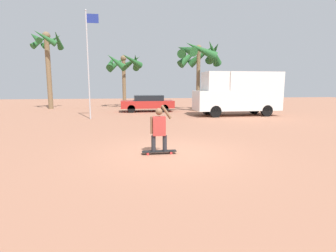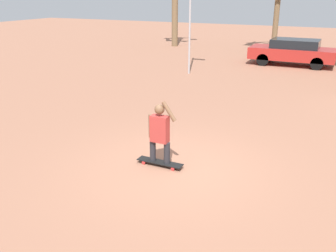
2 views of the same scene
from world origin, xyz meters
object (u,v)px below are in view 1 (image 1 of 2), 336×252
object	(u,v)px
palm_tree_center_background	(124,63)
flagpole	(89,59)
camper_van	(239,92)
palm_tree_far_left	(47,48)
palm_tree_near_van	(198,54)
parked_car_red	(148,103)
person_skateboarder	(159,127)
skateboard	(159,151)

from	to	relation	value
palm_tree_center_background	flagpole	distance (m)	10.12
camper_van	palm_tree_far_left	size ratio (longest dim) A/B	0.85
palm_tree_near_van	palm_tree_far_left	world-z (taller)	palm_tree_far_left
palm_tree_near_van	flagpole	bearing A→B (deg)	-153.55
parked_car_red	palm_tree_near_van	world-z (taller)	palm_tree_near_van
person_skateboarder	parked_car_red	world-z (taller)	person_skateboarder
parked_car_red	palm_tree_center_background	distance (m)	6.76
palm_tree_center_background	camper_van	bearing A→B (deg)	-48.03
palm_tree_far_left	camper_van	bearing A→B (deg)	-28.17
parked_car_red	palm_tree_center_background	size ratio (longest dim) A/B	0.80
camper_van	palm_tree_near_van	world-z (taller)	palm_tree_near_van
camper_van	palm_tree_center_background	world-z (taller)	palm_tree_center_background
skateboard	palm_tree_near_van	world-z (taller)	palm_tree_near_van
skateboard	camper_van	size ratio (longest dim) A/B	0.18
palm_tree_near_van	palm_tree_far_left	bearing A→B (deg)	161.23
parked_car_red	palm_tree_far_left	xyz separation A→B (m)	(-9.10, 4.22, 4.99)
person_skateboarder	skateboard	bearing A→B (deg)	-0.00
palm_tree_near_van	palm_tree_center_background	world-z (taller)	palm_tree_near_van
person_skateboarder	flagpole	bearing A→B (deg)	108.85
person_skateboarder	camper_van	distance (m)	12.70
skateboard	palm_tree_center_background	bearing A→B (deg)	93.45
camper_van	flagpole	distance (m)	10.87
skateboard	person_skateboarder	xyz separation A→B (m)	(-0.00, 0.00, 0.79)
skateboard	camper_van	bearing A→B (deg)	55.05
skateboard	palm_tree_center_background	size ratio (longest dim) A/B	0.20
camper_van	palm_tree_center_background	xyz separation A→B (m)	(-8.45, 9.39, 2.77)
person_skateboarder	palm_tree_far_left	distance (m)	21.06
person_skateboarder	palm_tree_far_left	xyz separation A→B (m)	(-8.32, 18.72, 4.87)
camper_van	palm_tree_center_background	bearing A→B (deg)	131.97
palm_tree_center_background	palm_tree_far_left	size ratio (longest dim) A/B	0.76
palm_tree_near_van	flagpole	size ratio (longest dim) A/B	0.86
skateboard	parked_car_red	size ratio (longest dim) A/B	0.25
camper_van	palm_tree_near_van	xyz separation A→B (m)	(-2.12, 3.77, 3.19)
parked_car_red	palm_tree_near_van	size ratio (longest dim) A/B	0.75
palm_tree_far_left	flagpole	bearing A→B (deg)	-60.75
palm_tree_far_left	palm_tree_center_background	bearing A→B (deg)	8.40
palm_tree_near_van	palm_tree_center_background	distance (m)	8.47
palm_tree_near_van	skateboard	bearing A→B (deg)	-109.94
skateboard	person_skateboarder	world-z (taller)	person_skateboarder
person_skateboarder	flagpole	world-z (taller)	flagpole
parked_car_red	palm_tree_near_van	bearing A→B (deg)	-4.65
skateboard	parked_car_red	world-z (taller)	parked_car_red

